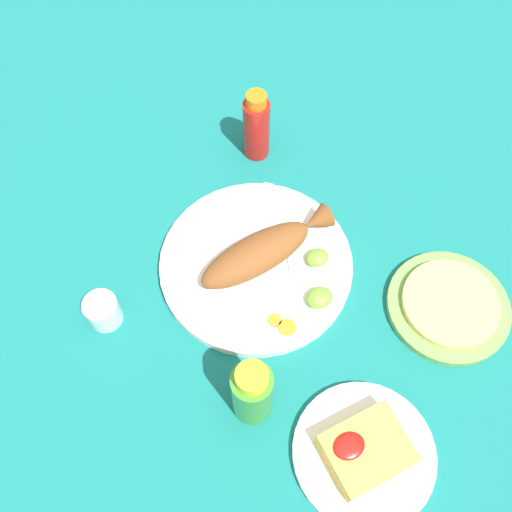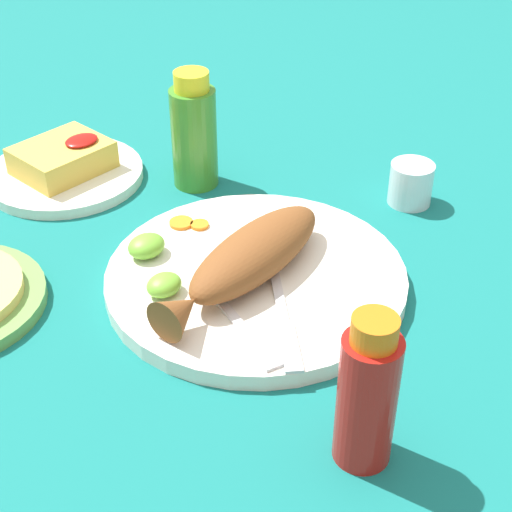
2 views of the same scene
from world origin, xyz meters
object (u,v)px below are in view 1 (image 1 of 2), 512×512
object	(u,v)px
fried_fish	(263,251)
salt_cup	(103,312)
hot_sauce_bottle_green	(252,392)
tortilla_plate	(448,307)
main_plate	(256,264)
hot_sauce_bottle_red	(256,127)
fork_near	(258,219)
side_plate_fries	(363,454)
fork_far	(284,226)

from	to	relation	value
fried_fish	salt_cup	distance (m)	0.27
hot_sauce_bottle_green	tortilla_plate	size ratio (longest dim) A/B	0.77
main_plate	fried_fish	distance (m)	0.04
hot_sauce_bottle_red	hot_sauce_bottle_green	distance (m)	0.48
fork_near	tortilla_plate	bearing A→B (deg)	-102.47
hot_sauce_bottle_green	tortilla_plate	xyz separation A→B (m)	(-0.35, 0.00, -0.06)
fork_near	salt_cup	distance (m)	0.30
hot_sauce_bottle_red	main_plate	bearing A→B (deg)	63.06
hot_sauce_bottle_green	fork_near	bearing A→B (deg)	-118.21
side_plate_fries	hot_sauce_bottle_red	bearing A→B (deg)	-101.44
main_plate	tortilla_plate	bearing A→B (deg)	139.40
fork_far	tortilla_plate	distance (m)	0.30
side_plate_fries	tortilla_plate	distance (m)	0.28
fork_near	tortilla_plate	xyz separation A→B (m)	(-0.20, 0.28, -0.01)
fork_far	hot_sauce_bottle_red	xyz separation A→B (m)	(-0.04, -0.18, 0.05)
side_plate_fries	hot_sauce_bottle_green	bearing A→B (deg)	-50.75
fork_near	hot_sauce_bottle_red	xyz separation A→B (m)	(-0.07, -0.15, 0.05)
fork_far	side_plate_fries	size ratio (longest dim) A/B	0.88
fork_near	side_plate_fries	distance (m)	0.42
main_plate	tortilla_plate	xyz separation A→B (m)	(-0.24, 0.21, -0.00)
side_plate_fries	tortilla_plate	bearing A→B (deg)	-151.48
hot_sauce_bottle_red	hot_sauce_bottle_green	bearing A→B (deg)	62.51
hot_sauce_bottle_green	salt_cup	size ratio (longest dim) A/B	2.82
side_plate_fries	fork_far	bearing A→B (deg)	-101.18
fried_fish	salt_cup	size ratio (longest dim) A/B	4.59
tortilla_plate	main_plate	bearing A→B (deg)	-40.60
hot_sauce_bottle_green	side_plate_fries	xyz separation A→B (m)	(-0.11, 0.13, -0.06)
tortilla_plate	fork_near	bearing A→B (deg)	-54.06
fork_near	side_plate_fries	size ratio (longest dim) A/B	0.72
tortilla_plate	side_plate_fries	bearing A→B (deg)	28.52
fork_near	hot_sauce_bottle_red	size ratio (longest dim) A/B	1.01
fork_near	hot_sauce_bottle_red	world-z (taller)	hot_sauce_bottle_red
fork_near	hot_sauce_bottle_green	bearing A→B (deg)	-166.62
salt_cup	tortilla_plate	distance (m)	0.55
main_plate	hot_sauce_bottle_red	size ratio (longest dim) A/B	2.21
fork_far	side_plate_fries	distance (m)	0.39
fork_near	hot_sauce_bottle_green	world-z (taller)	hot_sauce_bottle_green
hot_sauce_bottle_green	tortilla_plate	distance (m)	0.36
main_plate	salt_cup	bearing A→B (deg)	-5.71
hot_sauce_bottle_green	side_plate_fries	distance (m)	0.18
fried_fish	hot_sauce_bottle_green	xyz separation A→B (m)	(0.12, 0.21, 0.03)
main_plate	fork_far	bearing A→B (deg)	-151.57
fork_far	tortilla_plate	size ratio (longest dim) A/B	0.91
main_plate	tortilla_plate	distance (m)	0.32
fried_fish	hot_sauce_bottle_red	world-z (taller)	hot_sauce_bottle_red
side_plate_fries	main_plate	bearing A→B (deg)	-90.18
salt_cup	tortilla_plate	size ratio (longest dim) A/B	0.27
salt_cup	tortilla_plate	bearing A→B (deg)	154.92
tortilla_plate	fried_fish	bearing A→B (deg)	-42.43
hot_sauce_bottle_green	main_plate	bearing A→B (deg)	-118.08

